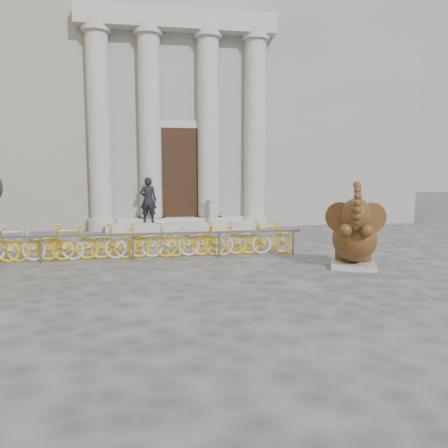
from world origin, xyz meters
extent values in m
plane|color=#474442|center=(0.00, 0.00, 0.00)|extent=(80.00, 80.00, 0.00)
cube|color=gray|center=(0.00, 15.00, 6.00)|extent=(22.00, 10.00, 12.00)
cube|color=#A8A59E|center=(0.00, 9.80, 8.40)|extent=(8.00, 1.00, 0.80)
cube|color=black|center=(0.00, 9.92, 2.30)|extent=(2.40, 0.16, 4.00)
cylinder|color=#A8A59E|center=(-3.20, 9.80, 4.00)|extent=(0.90, 0.90, 8.00)
cylinder|color=#A8A59E|center=(-1.20, 9.80, 4.00)|extent=(0.90, 0.90, 8.00)
cylinder|color=#A8A59E|center=(1.20, 9.80, 4.00)|extent=(0.90, 0.90, 8.00)
cylinder|color=#A8A59E|center=(3.20, 9.80, 4.00)|extent=(0.90, 0.90, 8.00)
cube|color=#A8A59E|center=(0.00, 9.40, 0.18)|extent=(6.00, 1.20, 0.36)
cube|color=#A8A59E|center=(3.69, 1.43, 0.05)|extent=(1.37, 1.32, 0.11)
ellipsoid|color=black|center=(3.78, 1.64, 0.43)|extent=(1.17, 1.15, 0.69)
ellipsoid|color=black|center=(3.70, 1.45, 0.73)|extent=(1.46, 1.59, 1.12)
cylinder|color=black|center=(3.57, 1.89, 0.25)|extent=(0.42, 0.42, 0.28)
cylinder|color=black|center=(4.10, 1.66, 0.25)|extent=(0.42, 0.42, 0.28)
cylinder|color=black|center=(3.31, 1.15, 0.95)|extent=(0.49, 0.69, 0.43)
cylinder|color=black|center=(3.74, 0.96, 0.95)|extent=(0.49, 0.69, 0.43)
ellipsoid|color=black|center=(3.54, 1.09, 1.33)|extent=(0.94, 0.92, 0.86)
cylinder|color=black|center=(3.26, 1.36, 1.29)|extent=(0.58, 0.53, 0.73)
cylinder|color=black|center=(3.93, 1.06, 1.29)|extent=(0.73, 0.12, 0.73)
cone|color=beige|center=(3.34, 0.95, 1.16)|extent=(0.11, 0.25, 0.12)
cone|color=beige|center=(3.57, 0.84, 1.16)|extent=(0.21, 0.24, 0.12)
cube|color=slate|center=(-1.77, 3.40, 0.70)|extent=(9.51, 0.06, 0.06)
cylinder|color=slate|center=(-4.15, 3.40, 0.35)|extent=(0.06, 0.06, 0.70)
cylinder|color=slate|center=(-1.77, 3.40, 0.35)|extent=(0.06, 0.06, 0.70)
cylinder|color=slate|center=(0.61, 3.40, 0.35)|extent=(0.06, 0.06, 0.70)
cylinder|color=slate|center=(2.78, 3.40, 0.35)|extent=(0.06, 0.06, 0.70)
imported|color=beige|center=(-4.89, 3.65, 0.50)|extent=(1.66, 0.47, 1.00)
imported|color=yellow|center=(-4.19, 3.65, 0.50)|extent=(1.70, 0.50, 1.00)
imported|color=yellow|center=(-3.50, 3.65, 0.50)|extent=(1.66, 0.47, 1.00)
imported|color=beige|center=(-2.81, 3.65, 0.50)|extent=(1.70, 0.50, 1.00)
imported|color=yellow|center=(-2.12, 3.65, 0.50)|extent=(1.66, 0.47, 1.00)
imported|color=yellow|center=(-1.42, 3.65, 0.50)|extent=(1.70, 0.50, 1.00)
imported|color=beige|center=(-0.73, 3.65, 0.50)|extent=(1.66, 0.47, 1.00)
imported|color=yellow|center=(-0.04, 3.65, 0.50)|extent=(1.70, 0.50, 1.00)
imported|color=yellow|center=(0.65, 3.65, 0.50)|extent=(1.66, 0.47, 1.00)
imported|color=beige|center=(1.34, 3.65, 0.50)|extent=(1.70, 0.50, 1.00)
imported|color=yellow|center=(2.04, 3.65, 0.50)|extent=(1.66, 0.47, 1.00)
imported|color=black|center=(-1.33, 9.21, 1.27)|extent=(0.72, 0.53, 1.82)
cylinder|color=#A8A59E|center=(1.22, 9.10, 0.42)|extent=(0.38, 0.38, 0.11)
cylinder|color=#A8A59E|center=(1.22, 9.10, 0.79)|extent=(0.27, 0.27, 0.86)
cylinder|color=#A8A59E|center=(1.22, 9.10, 1.25)|extent=(0.38, 0.38, 0.10)
camera|label=1|loc=(-1.34, -8.55, 2.37)|focal=35.00mm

